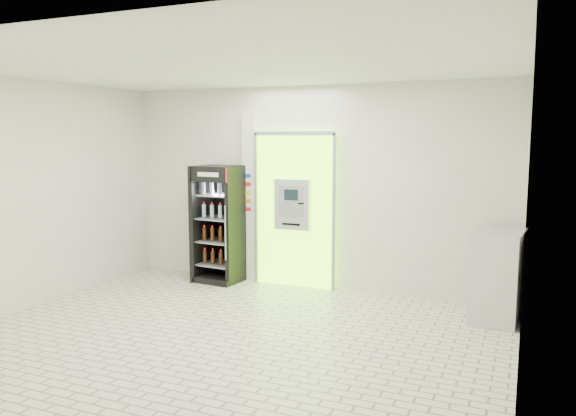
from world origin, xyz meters
The scene contains 7 objects.
ground centered at (0.00, 0.00, 0.00)m, with size 6.00×6.00×0.00m, color beige.
room_shell centered at (0.00, 0.00, 1.84)m, with size 6.00×6.00×6.00m.
atm_assembly centered at (-0.20, 2.41, 1.17)m, with size 1.30×0.24×2.33m.
pillar centered at (-0.98, 2.45, 1.30)m, with size 0.22×0.11×2.60m.
beverage_cooler centered at (-1.38, 2.20, 0.87)m, with size 0.72×0.67×1.81m.
steel_cabinet centered at (2.71, 1.90, 0.55)m, with size 0.64×0.88×1.11m.
exit_sign centered at (2.99, 1.40, 2.12)m, with size 0.02×0.22×0.26m.
Camera 1 is at (3.01, -5.31, 2.25)m, focal length 35.00 mm.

